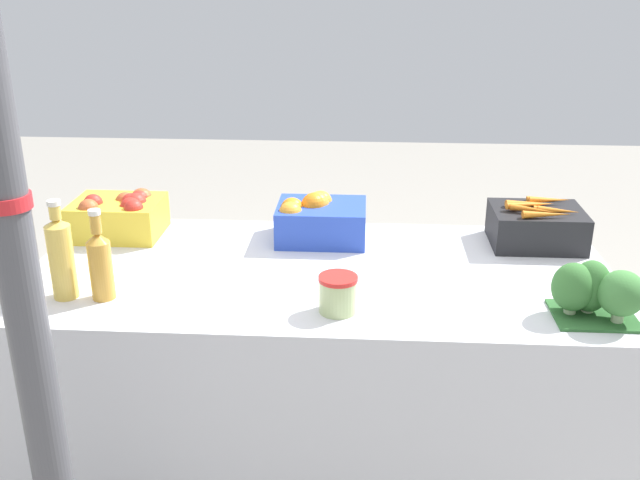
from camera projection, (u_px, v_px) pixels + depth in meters
The scene contains 11 objects.
ground_plane at pixel (320, 474), 2.52m from camera, with size 10.00×10.00×0.00m, color gray.
market_table at pixel (320, 378), 2.38m from camera, with size 1.83×0.87×0.79m, color silver.
support_pole at pixel (15, 253), 1.46m from camera, with size 0.10×0.10×2.27m.
apple_crate at pixel (120, 214), 2.49m from camera, with size 0.30×0.24×0.16m.
orange_crate at pixel (318, 218), 2.45m from camera, with size 0.30×0.24×0.17m.
carrot_crate at pixel (537, 225), 2.41m from camera, with size 0.30×0.24×0.15m.
broccoli_pile at pixel (595, 291), 1.90m from camera, with size 0.23×0.19×0.16m.
juice_bottle_cloudy at pixel (24, 259), 2.02m from camera, with size 0.07×0.07×0.27m.
juice_bottle_golden at pixel (61, 256), 2.01m from camera, with size 0.07×0.07×0.29m.
juice_bottle_amber at pixel (100, 263), 2.01m from camera, with size 0.07×0.07×0.27m.
pickle_jar at pixel (338, 294), 1.95m from camera, with size 0.11×0.11×0.11m.
Camera 1 is at (0.13, -2.04, 1.70)m, focal length 40.00 mm.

